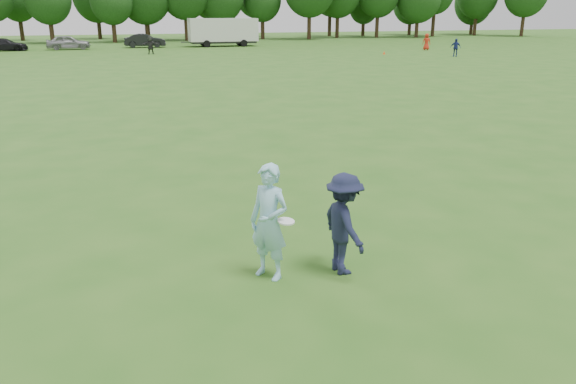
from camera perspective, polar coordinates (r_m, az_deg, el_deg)
name	(u,v)px	position (r m, az deg, el deg)	size (l,w,h in m)	color
ground	(322,275)	(9.27, 3.51, -8.41)	(200.00, 200.00, 0.00)	#295819
thrower	(269,222)	(8.84, -1.93, -3.07)	(0.69, 0.45, 1.88)	#92CDE2
defender	(344,224)	(9.08, 5.72, -3.24)	(1.09, 0.62, 1.68)	#191D37
player_far_b	(456,48)	(55.83, 16.65, 13.88)	(0.95, 0.40, 1.62)	navy
player_far_c	(427,42)	(64.13, 13.90, 14.59)	(0.85, 0.55, 1.74)	red
player_far_d	(150,45)	(58.18, -13.80, 14.31)	(1.63, 0.52, 1.76)	#2A2A2A
car_d	(5,45)	(67.94, -26.85, 13.22)	(1.83, 4.51, 1.31)	black
car_e	(68,42)	(67.55, -21.42, 13.97)	(1.83, 4.55, 1.55)	gray
car_f	(145,41)	(68.80, -14.32, 14.67)	(1.62, 4.64, 1.53)	black
field_cone	(384,53)	(57.09, 9.74, 13.77)	(0.28, 0.28, 0.30)	#DB3F0B
disc_in_play	(286,221)	(8.68, -0.20, -3.00)	(0.28, 0.28, 0.07)	white
cargo_trailer	(223,31)	(69.33, -6.62, 15.95)	(9.00, 2.75, 3.20)	silver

